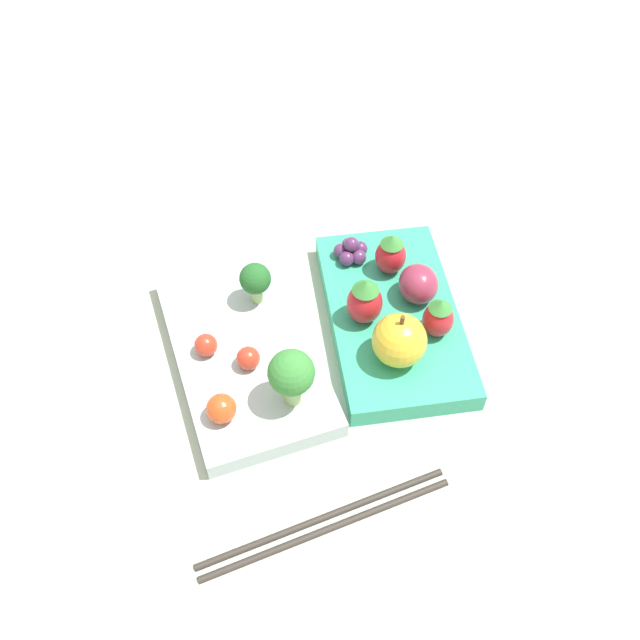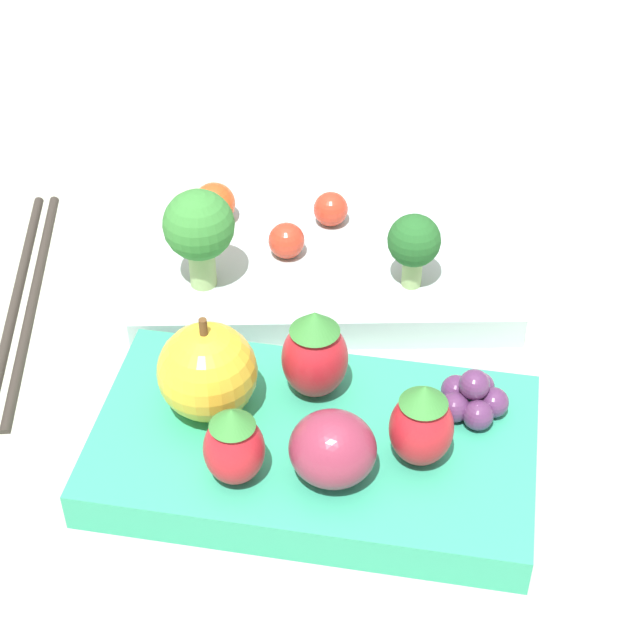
% 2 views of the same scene
% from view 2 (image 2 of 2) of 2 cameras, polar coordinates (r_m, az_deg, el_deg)
% --- Properties ---
extents(ground_plane, '(4.00, 4.00, 0.00)m').
position_cam_2_polar(ground_plane, '(0.58, -0.23, -2.40)').
color(ground_plane, '#ADB7A3').
extents(bento_box_savoury, '(0.23, 0.16, 0.02)m').
position_cam_2_polar(bento_box_savoury, '(0.63, 0.28, 2.75)').
color(bento_box_savoury, silver).
rests_on(bento_box_savoury, ground_plane).
extents(bento_box_fruit, '(0.21, 0.12, 0.02)m').
position_cam_2_polar(bento_box_fruit, '(0.52, -0.34, -6.89)').
color(bento_box_fruit, '#33A87F').
rests_on(bento_box_fruit, ground_plane).
extents(broccoli_floret_0, '(0.04, 0.04, 0.06)m').
position_cam_2_polar(broccoli_floret_0, '(0.58, -6.47, 4.88)').
color(broccoli_floret_0, '#93B770').
rests_on(broccoli_floret_0, bento_box_savoury).
extents(broccoli_floret_1, '(0.03, 0.03, 0.05)m').
position_cam_2_polar(broccoli_floret_1, '(0.59, 5.03, 4.11)').
color(broccoli_floret_1, '#93B770').
rests_on(broccoli_floret_1, bento_box_savoury).
extents(cherry_tomato_0, '(0.02, 0.02, 0.02)m').
position_cam_2_polar(cherry_tomato_0, '(0.62, -1.80, 4.26)').
color(cherry_tomato_0, red).
rests_on(cherry_tomato_0, bento_box_savoury).
extents(cherry_tomato_1, '(0.02, 0.02, 0.02)m').
position_cam_2_polar(cherry_tomato_1, '(0.64, 0.58, 5.94)').
color(cherry_tomato_1, red).
rests_on(cherry_tomato_1, bento_box_savoury).
extents(cherry_tomato_2, '(0.03, 0.03, 0.03)m').
position_cam_2_polar(cherry_tomato_2, '(0.65, -5.66, 6.20)').
color(cherry_tomato_2, '#DB4C1E').
rests_on(cherry_tomato_2, bento_box_savoury).
extents(apple, '(0.05, 0.05, 0.06)m').
position_cam_2_polar(apple, '(0.51, -6.03, -2.76)').
color(apple, gold).
rests_on(apple, bento_box_fruit).
extents(strawberry_0, '(0.03, 0.03, 0.05)m').
position_cam_2_polar(strawberry_0, '(0.49, 5.44, -5.55)').
color(strawberry_0, red).
rests_on(strawberry_0, bento_box_fruit).
extents(strawberry_1, '(0.03, 0.03, 0.05)m').
position_cam_2_polar(strawberry_1, '(0.52, -0.28, -1.81)').
color(strawberry_1, red).
rests_on(strawberry_1, bento_box_fruit).
extents(strawberry_2, '(0.03, 0.03, 0.04)m').
position_cam_2_polar(strawberry_2, '(0.48, -4.62, -6.67)').
color(strawberry_2, red).
rests_on(strawberry_2, bento_box_fruit).
extents(plum, '(0.04, 0.04, 0.04)m').
position_cam_2_polar(plum, '(0.48, 0.68, -6.90)').
color(plum, '#892D47').
rests_on(plum, bento_box_fruit).
extents(grape_cluster, '(0.03, 0.03, 0.03)m').
position_cam_2_polar(grape_cluster, '(0.52, 8.14, -4.12)').
color(grape_cluster, '#562D5B').
rests_on(grape_cluster, bento_box_fruit).
extents(chopsticks_pair, '(0.06, 0.21, 0.01)m').
position_cam_2_polar(chopsticks_pair, '(0.64, -15.55, 1.11)').
color(chopsticks_pair, '#332D28').
rests_on(chopsticks_pair, ground_plane).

